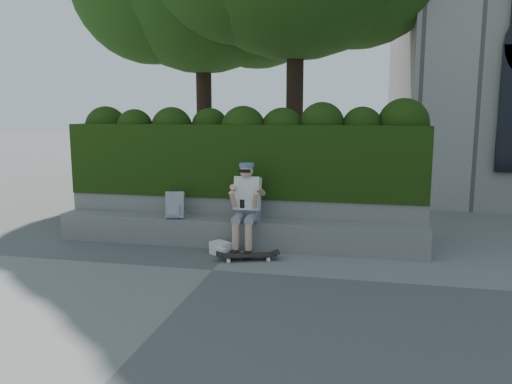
% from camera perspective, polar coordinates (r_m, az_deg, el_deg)
% --- Properties ---
extents(ground, '(80.00, 80.00, 0.00)m').
position_cam_1_polar(ground, '(7.00, -4.99, -8.89)').
color(ground, slate).
rests_on(ground, ground).
extents(bench_ledge, '(6.00, 0.45, 0.45)m').
position_cam_1_polar(bench_ledge, '(8.09, -2.41, -4.70)').
color(bench_ledge, gray).
rests_on(bench_ledge, ground).
extents(planter_wall, '(6.00, 0.50, 0.75)m').
position_cam_1_polar(planter_wall, '(8.50, -1.61, -2.96)').
color(planter_wall, gray).
rests_on(planter_wall, ground).
extents(hedge, '(6.00, 1.00, 1.20)m').
position_cam_1_polar(hedge, '(8.57, -1.28, 3.73)').
color(hedge, black).
rests_on(hedge, planter_wall).
extents(person, '(0.40, 0.76, 1.38)m').
position_cam_1_polar(person, '(7.75, -1.08, -1.32)').
color(person, gray).
rests_on(person, ground).
extents(skateboard, '(0.86, 0.46, 0.09)m').
position_cam_1_polar(skateboard, '(7.39, -0.93, -7.27)').
color(skateboard, black).
rests_on(skateboard, ground).
extents(backpack_plaid, '(0.32, 0.22, 0.43)m').
position_cam_1_polar(backpack_plaid, '(8.20, -9.23, -1.47)').
color(backpack_plaid, silver).
rests_on(backpack_plaid, bench_ledge).
extents(backpack_ground, '(0.37, 0.34, 0.19)m').
position_cam_1_polar(backpack_ground, '(7.70, -4.07, -6.42)').
color(backpack_ground, white).
rests_on(backpack_ground, ground).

